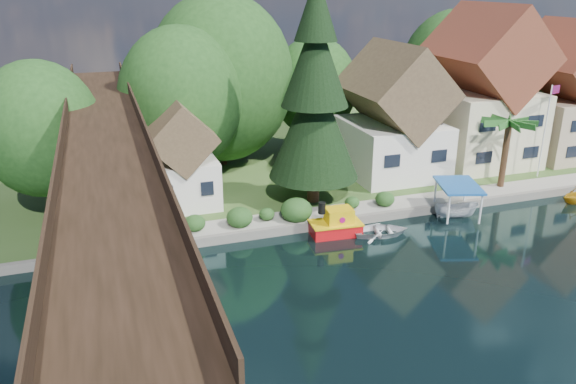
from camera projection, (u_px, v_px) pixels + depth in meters
name	position (u px, v px, depth m)	size (l,w,h in m)	color
ground	(413.00, 278.00, 32.41)	(140.00, 140.00, 0.00)	black
bank	(256.00, 132.00, 62.45)	(140.00, 52.00, 0.50)	#355321
seawall	(405.00, 213.00, 40.58)	(60.00, 0.40, 0.62)	slate
promenade	(420.00, 201.00, 42.25)	(50.00, 2.60, 0.06)	gray
trestle_bridge	(111.00, 192.00, 30.31)	(4.12, 44.18, 9.30)	black
house_left	(393.00, 120.00, 46.86)	(7.64, 8.64, 11.02)	white
house_center	(482.00, 97.00, 49.54)	(8.65, 9.18, 13.89)	beige
house_right	(566.00, 99.00, 52.01)	(8.15, 8.64, 12.45)	tan
shed	(180.00, 161.00, 40.61)	(5.09, 5.40, 7.85)	white
bg_trees	(304.00, 88.00, 48.96)	(49.90, 13.30, 10.57)	#382314
shrubs	(287.00, 210.00, 38.80)	(15.76, 2.47, 1.70)	#1B4217
conifer	(315.00, 98.00, 39.59)	(6.58, 6.58, 16.21)	#382314
palm_tree	(509.00, 125.00, 43.40)	(4.85, 4.85, 5.85)	#382314
flagpole	(547.00, 121.00, 46.02)	(1.18, 0.40, 7.75)	white
tugboat	(336.00, 224.00, 37.65)	(3.55, 2.13, 2.48)	red
boat_white_a	(381.00, 230.00, 37.71)	(2.67, 3.74, 0.77)	white
boat_canopy	(457.00, 203.00, 40.27)	(3.77, 4.58, 2.54)	silver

